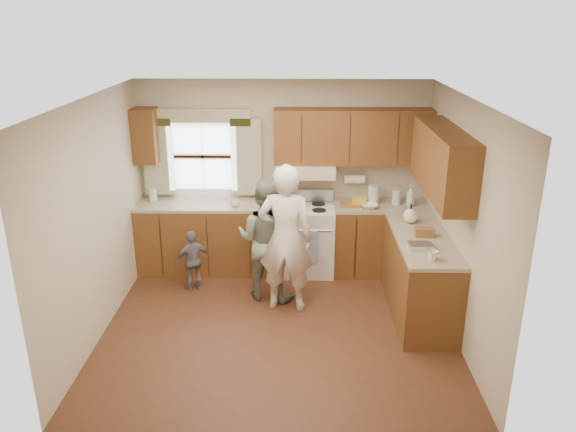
{
  "coord_description": "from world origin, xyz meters",
  "views": [
    {
      "loc": [
        0.22,
        -5.46,
        3.28
      ],
      "look_at": [
        0.1,
        0.4,
        1.15
      ],
      "focal_mm": 35.0,
      "sensor_mm": 36.0,
      "label": 1
    }
  ],
  "objects_px": {
    "stove": "(305,238)",
    "child": "(193,261)",
    "woman_right": "(266,239)",
    "woman_left": "(286,239)"
  },
  "relations": [
    {
      "from": "woman_right",
      "to": "child",
      "type": "height_order",
      "value": "woman_right"
    },
    {
      "from": "child",
      "to": "woman_left",
      "type": "bearing_deg",
      "value": 132.98
    },
    {
      "from": "woman_left",
      "to": "child",
      "type": "height_order",
      "value": "woman_left"
    },
    {
      "from": "woman_right",
      "to": "child",
      "type": "xyz_separation_m",
      "value": [
        -0.91,
        0.15,
        -0.36
      ]
    },
    {
      "from": "woman_left",
      "to": "woman_right",
      "type": "xyz_separation_m",
      "value": [
        -0.24,
        0.28,
        -0.13
      ]
    },
    {
      "from": "woman_left",
      "to": "child",
      "type": "xyz_separation_m",
      "value": [
        -1.16,
        0.43,
        -0.48
      ]
    },
    {
      "from": "woman_right",
      "to": "child",
      "type": "relative_size",
      "value": 1.91
    },
    {
      "from": "stove",
      "to": "woman_right",
      "type": "height_order",
      "value": "woman_right"
    },
    {
      "from": "child",
      "to": "stove",
      "type": "bearing_deg",
      "value": 176.51
    },
    {
      "from": "stove",
      "to": "child",
      "type": "bearing_deg",
      "value": -157.07
    }
  ]
}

